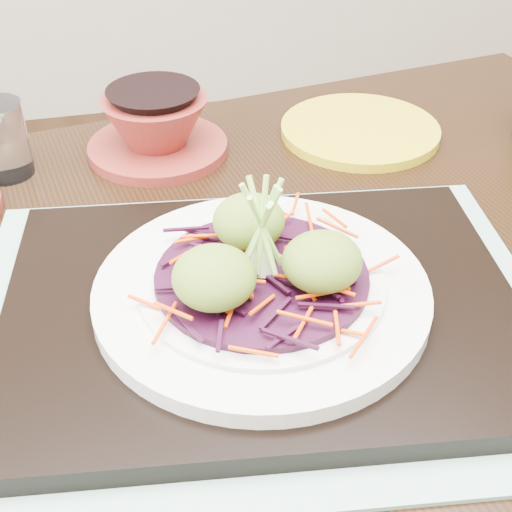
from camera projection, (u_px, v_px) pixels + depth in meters
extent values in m
cube|color=black|center=(257.00, 297.00, 0.67)|extent=(1.26, 0.94, 0.04)
cube|color=black|center=(455.00, 269.00, 1.29)|extent=(0.07, 0.07, 0.68)
cube|color=#86AE9B|center=(261.00, 318.00, 0.61)|extent=(0.54, 0.45, 0.00)
cube|color=black|center=(261.00, 307.00, 0.60)|extent=(0.47, 0.38, 0.02)
cylinder|color=silver|center=(262.00, 292.00, 0.59)|extent=(0.28, 0.28, 0.02)
cylinder|color=silver|center=(262.00, 283.00, 0.59)|extent=(0.20, 0.20, 0.01)
cylinder|color=black|center=(262.00, 277.00, 0.58)|extent=(0.18, 0.18, 0.01)
ellipsoid|color=#537523|center=(215.00, 278.00, 0.54)|extent=(0.07, 0.07, 0.05)
ellipsoid|color=#537523|center=(322.00, 262.00, 0.56)|extent=(0.07, 0.07, 0.05)
ellipsoid|color=#537523|center=(249.00, 222.00, 0.61)|extent=(0.07, 0.07, 0.05)
cylinder|color=white|center=(0.00, 140.00, 0.79)|extent=(0.07, 0.07, 0.09)
cylinder|color=maroon|center=(158.00, 148.00, 0.85)|extent=(0.23, 0.23, 0.01)
cylinder|color=gold|center=(360.00, 130.00, 0.89)|extent=(0.24, 0.24, 0.01)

